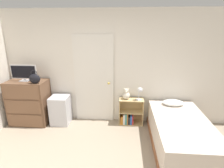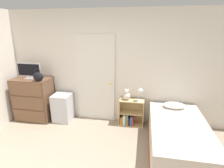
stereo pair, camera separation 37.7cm
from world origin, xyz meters
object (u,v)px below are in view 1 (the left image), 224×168
at_px(tv, 24,73).
at_px(handbag, 35,79).
at_px(teddy_bear, 126,94).
at_px(desk_lamp, 140,91).
at_px(bed, 180,133).
at_px(dresser, 29,102).
at_px(bookshelf, 130,114).
at_px(storage_bin, 61,110).

bearing_deg(tv, handbag, -27.03).
bearing_deg(teddy_bear, desk_lamp, -7.89).
xyz_separation_m(desk_lamp, bed, (0.72, -0.74, -0.54)).
distance_m(tv, teddy_bear, 2.31).
bearing_deg(teddy_bear, tv, -177.09).
xyz_separation_m(tv, teddy_bear, (2.26, 0.11, -0.49)).
xyz_separation_m(dresser, handbag, (0.29, -0.15, 0.62)).
height_order(bookshelf, desk_lamp, desk_lamp).
distance_m(desk_lamp, bed, 1.17).
bearing_deg(dresser, bookshelf, 3.18).
bearing_deg(tv, teddy_bear, 2.91).
height_order(tv, bookshelf, tv).
distance_m(bookshelf, desk_lamp, 0.62).
height_order(tv, desk_lamp, tv).
relative_size(desk_lamp, bed, 0.16).
relative_size(tv, bookshelf, 0.94).
height_order(dresser, tv, tv).
distance_m(handbag, teddy_bear, 2.00).
relative_size(tv, bed, 0.31).
bearing_deg(desk_lamp, dresser, -178.05).
relative_size(storage_bin, desk_lamp, 2.21).
xyz_separation_m(bookshelf, desk_lamp, (0.21, -0.04, 0.59)).
distance_m(handbag, storage_bin, 0.93).
xyz_separation_m(bookshelf, teddy_bear, (-0.09, -0.00, 0.48)).
bearing_deg(tv, desk_lamp, 1.65).
xyz_separation_m(dresser, bookshelf, (2.32, 0.13, -0.27)).
bearing_deg(bed, bookshelf, 139.65).
bearing_deg(storage_bin, teddy_bear, 3.22).
height_order(bookshelf, teddy_bear, teddy_bear).
xyz_separation_m(handbag, bookshelf, (2.03, 0.28, -0.89)).
bearing_deg(dresser, bed, -11.42).
bearing_deg(bookshelf, storage_bin, -176.90).
height_order(teddy_bear, bed, teddy_bear).
relative_size(dresser, handbag, 3.49).
relative_size(dresser, desk_lamp, 3.41).
bearing_deg(handbag, storage_bin, 24.68).
relative_size(dresser, bed, 0.55).
height_order(dresser, handbag, handbag).
relative_size(handbag, storage_bin, 0.44).
distance_m(bookshelf, bed, 1.21).
height_order(storage_bin, teddy_bear, teddy_bear).
distance_m(tv, handbag, 0.37).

